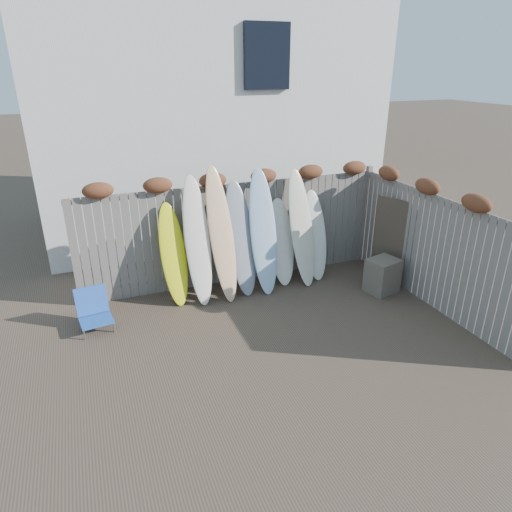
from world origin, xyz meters
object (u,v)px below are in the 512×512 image
object	(u,v)px
beach_chair	(94,310)
lattice_panel	(399,243)
wooden_crate	(382,275)
surfboard_0	(173,255)

from	to	relation	value
beach_chair	lattice_panel	distance (m)	5.74
beach_chair	wooden_crate	world-z (taller)	beach_chair
lattice_panel	surfboard_0	xyz separation A→B (m)	(-4.25, 0.85, 0.06)
beach_chair	wooden_crate	bearing A→B (deg)	-6.66
beach_chair	surfboard_0	xyz separation A→B (m)	(1.46, 0.46, 0.59)
lattice_panel	beach_chair	bearing A→B (deg)	151.81
wooden_crate	beach_chair	bearing A→B (deg)	173.34
beach_chair	lattice_panel	bearing A→B (deg)	-3.88
lattice_panel	surfboard_0	size ratio (longest dim) A/B	0.90
wooden_crate	surfboard_0	bearing A→B (deg)	164.09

